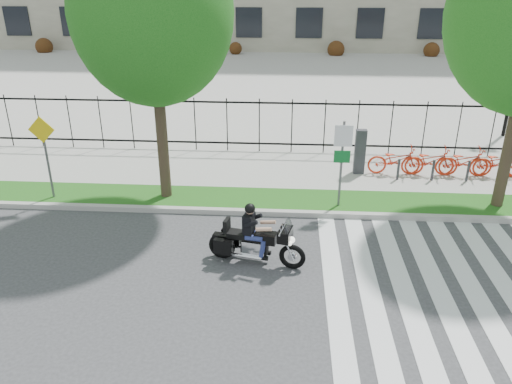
{
  "coord_description": "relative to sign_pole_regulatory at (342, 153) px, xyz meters",
  "views": [
    {
      "loc": [
        1.11,
        -8.61,
        6.33
      ],
      "look_at": [
        0.31,
        3.0,
        1.19
      ],
      "focal_mm": 35.0,
      "sensor_mm": 36.0,
      "label": 1
    }
  ],
  "objects": [
    {
      "name": "ground",
      "position": [
        -2.59,
        -4.58,
        -1.74
      ],
      "size": [
        120.0,
        120.0,
        0.0
      ],
      "primitive_type": "plane",
      "color": "#363639",
      "rests_on": "ground"
    },
    {
      "name": "curb",
      "position": [
        -2.59,
        -0.48,
        -1.66
      ],
      "size": [
        60.0,
        0.2,
        0.15
      ],
      "primitive_type": "cube",
      "color": "#A8A69E",
      "rests_on": "ground"
    },
    {
      "name": "grass_verge",
      "position": [
        -2.59,
        0.37,
        -1.66
      ],
      "size": [
        60.0,
        1.5,
        0.15
      ],
      "primitive_type": "cube",
      "color": "#1B5214",
      "rests_on": "ground"
    },
    {
      "name": "sidewalk",
      "position": [
        -2.59,
        2.87,
        -1.66
      ],
      "size": [
        60.0,
        3.5,
        0.15
      ],
      "primitive_type": "cube",
      "color": "#A2A097",
      "rests_on": "ground"
    },
    {
      "name": "plaza",
      "position": [
        -2.59,
        20.42,
        -1.69
      ],
      "size": [
        80.0,
        34.0,
        0.1
      ],
      "primitive_type": "cube",
      "color": "#A2A097",
      "rests_on": "ground"
    },
    {
      "name": "crosswalk_stripes",
      "position": [
        2.23,
        -4.58,
        -1.73
      ],
      "size": [
        5.7,
        8.0,
        0.01
      ],
      "primitive_type": null,
      "color": "silver",
      "rests_on": "ground"
    },
    {
      "name": "iron_fence",
      "position": [
        -2.59,
        4.62,
        -0.59
      ],
      "size": [
        30.0,
        0.06,
        2.0
      ],
      "primitive_type": null,
      "color": "black",
      "rests_on": "sidewalk"
    },
    {
      "name": "street_tree_1",
      "position": [
        -5.14,
        0.37,
        3.65
      ],
      "size": [
        4.32,
        4.32,
        7.73
      ],
      "color": "#36281D",
      "rests_on": "grass_verge"
    },
    {
      "name": "sign_pole_regulatory",
      "position": [
        0.0,
        0.0,
        0.0
      ],
      "size": [
        0.5,
        0.09,
        2.5
      ],
      "color": "#59595B",
      "rests_on": "grass_verge"
    },
    {
      "name": "sign_pole_warning",
      "position": [
        -8.49,
        0.0,
        0.0
      ],
      "size": [
        0.78,
        0.09,
        2.49
      ],
      "color": "#59595B",
      "rests_on": "grass_verge"
    },
    {
      "name": "motorcycle_rider",
      "position": [
        -2.2,
        -3.02,
        -1.13
      ],
      "size": [
        2.35,
        0.97,
        1.84
      ],
      "color": "black",
      "rests_on": "ground"
    }
  ]
}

